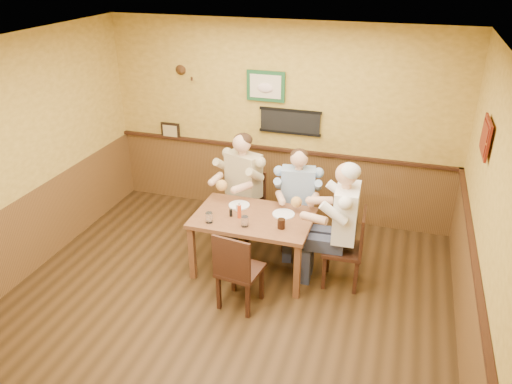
% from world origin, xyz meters
% --- Properties ---
extents(room, '(5.02, 5.03, 2.81)m').
position_xyz_m(room, '(0.13, 0.17, 1.69)').
color(room, black).
rests_on(room, ground).
extents(dining_table, '(1.40, 0.90, 0.75)m').
position_xyz_m(dining_table, '(0.11, 0.92, 0.66)').
color(dining_table, brown).
rests_on(dining_table, ground).
extents(chair_back_left, '(0.55, 0.55, 0.94)m').
position_xyz_m(chair_back_left, '(-0.26, 1.66, 0.47)').
color(chair_back_left, '#371D11').
rests_on(chair_back_left, ground).
extents(chair_back_right, '(0.47, 0.47, 0.87)m').
position_xyz_m(chair_back_right, '(0.49, 1.61, 0.44)').
color(chair_back_right, '#371D11').
rests_on(chair_back_right, ground).
extents(chair_right_end, '(0.47, 0.47, 0.97)m').
position_xyz_m(chair_right_end, '(1.19, 0.97, 0.48)').
color(chair_right_end, '#371D11').
rests_on(chair_right_end, ground).
extents(chair_near_side, '(0.49, 0.49, 0.95)m').
position_xyz_m(chair_near_side, '(0.17, 0.24, 0.48)').
color(chair_near_side, '#371D11').
rests_on(chair_near_side, ground).
extents(diner_tan_shirt, '(0.79, 0.79, 1.35)m').
position_xyz_m(diner_tan_shirt, '(-0.26, 1.66, 0.67)').
color(diner_tan_shirt, '#C6B488').
rests_on(diner_tan_shirt, ground).
extents(diner_blue_polo, '(0.67, 0.67, 1.25)m').
position_xyz_m(diner_blue_polo, '(0.49, 1.61, 0.62)').
color(diner_blue_polo, '#87A4CB').
rests_on(diner_blue_polo, ground).
extents(diner_white_elder, '(0.67, 0.67, 1.38)m').
position_xyz_m(diner_white_elder, '(1.19, 0.97, 0.69)').
color(diner_white_elder, white).
rests_on(diner_white_elder, ground).
extents(water_glass_left, '(0.10, 0.10, 0.12)m').
position_xyz_m(water_glass_left, '(-0.33, 0.63, 0.81)').
color(water_glass_left, white).
rests_on(water_glass_left, dining_table).
extents(water_glass_mid, '(0.09, 0.09, 0.12)m').
position_xyz_m(water_glass_mid, '(0.09, 0.67, 0.81)').
color(water_glass_mid, white).
rests_on(water_glass_mid, dining_table).
extents(cola_tumbler, '(0.11, 0.11, 0.12)m').
position_xyz_m(cola_tumbler, '(0.50, 0.75, 0.81)').
color(cola_tumbler, black).
rests_on(cola_tumbler, dining_table).
extents(hot_sauce_bottle, '(0.05, 0.05, 0.18)m').
position_xyz_m(hot_sauce_bottle, '(-0.04, 0.84, 0.84)').
color(hot_sauce_bottle, '#C93F15').
rests_on(hot_sauce_bottle, dining_table).
extents(salt_shaker, '(0.05, 0.05, 0.09)m').
position_xyz_m(salt_shaker, '(-0.12, 0.99, 0.79)').
color(salt_shaker, white).
rests_on(salt_shaker, dining_table).
extents(pepper_shaker, '(0.05, 0.05, 0.09)m').
position_xyz_m(pepper_shaker, '(-0.15, 0.84, 0.79)').
color(pepper_shaker, black).
rests_on(pepper_shaker, dining_table).
extents(plate_far_left, '(0.28, 0.28, 0.02)m').
position_xyz_m(plate_far_left, '(-0.14, 1.12, 0.76)').
color(plate_far_left, white).
rests_on(plate_far_left, dining_table).
extents(plate_far_right, '(0.28, 0.28, 0.02)m').
position_xyz_m(plate_far_right, '(0.44, 1.06, 0.76)').
color(plate_far_right, white).
rests_on(plate_far_right, dining_table).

